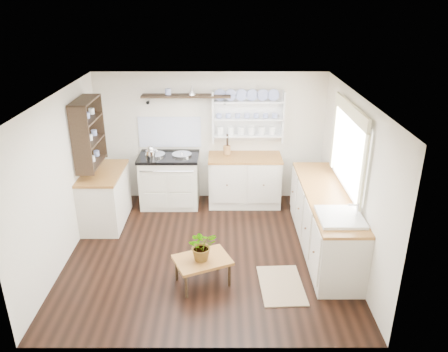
# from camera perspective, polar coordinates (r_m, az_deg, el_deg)

# --- Properties ---
(floor) EXTENTS (4.00, 3.80, 0.01)m
(floor) POSITION_cam_1_polar(r_m,az_deg,el_deg) (6.54, -2.09, -9.77)
(floor) COLOR black
(floor) RESTS_ON ground
(wall_back) EXTENTS (4.00, 0.02, 2.30)m
(wall_back) POSITION_cam_1_polar(r_m,az_deg,el_deg) (7.78, -1.75, 5.08)
(wall_back) COLOR beige
(wall_back) RESTS_ON ground
(wall_right) EXTENTS (0.02, 3.80, 2.30)m
(wall_right) POSITION_cam_1_polar(r_m,az_deg,el_deg) (6.25, 16.40, -0.47)
(wall_right) COLOR beige
(wall_right) RESTS_ON ground
(wall_left) EXTENTS (0.02, 3.80, 2.30)m
(wall_left) POSITION_cam_1_polar(r_m,az_deg,el_deg) (6.40, -20.45, -0.47)
(wall_left) COLOR beige
(wall_left) RESTS_ON ground
(ceiling) EXTENTS (4.00, 3.80, 0.01)m
(ceiling) POSITION_cam_1_polar(r_m,az_deg,el_deg) (5.64, -2.43, 10.29)
(ceiling) COLOR white
(ceiling) RESTS_ON wall_back
(window) EXTENTS (0.08, 1.55, 1.22)m
(window) POSITION_cam_1_polar(r_m,az_deg,el_deg) (6.23, 16.01, 3.59)
(window) COLOR white
(window) RESTS_ON wall_right
(aga_cooker) EXTENTS (1.04, 0.72, 0.96)m
(aga_cooker) POSITION_cam_1_polar(r_m,az_deg,el_deg) (7.76, -7.09, -0.48)
(aga_cooker) COLOR beige
(aga_cooker) RESTS_ON floor
(back_cabinets) EXTENTS (1.27, 0.63, 0.90)m
(back_cabinets) POSITION_cam_1_polar(r_m,az_deg,el_deg) (7.75, 2.69, -0.47)
(back_cabinets) COLOR beige
(back_cabinets) RESTS_ON floor
(right_cabinets) EXTENTS (0.62, 2.43, 0.90)m
(right_cabinets) POSITION_cam_1_polar(r_m,az_deg,el_deg) (6.56, 12.98, -5.67)
(right_cabinets) COLOR beige
(right_cabinets) RESTS_ON floor
(belfast_sink) EXTENTS (0.55, 0.60, 0.45)m
(belfast_sink) POSITION_cam_1_polar(r_m,az_deg,el_deg) (5.76, 14.84, -6.24)
(belfast_sink) COLOR white
(belfast_sink) RESTS_ON right_cabinets
(left_cabinets) EXTENTS (0.62, 1.13, 0.90)m
(left_cabinets) POSITION_cam_1_polar(r_m,az_deg,el_deg) (7.36, -15.27, -2.62)
(left_cabinets) COLOR beige
(left_cabinets) RESTS_ON floor
(plate_rack) EXTENTS (1.20, 0.22, 0.90)m
(plate_rack) POSITION_cam_1_polar(r_m,az_deg,el_deg) (7.64, 3.13, 7.89)
(plate_rack) COLOR white
(plate_rack) RESTS_ON wall_back
(high_shelf) EXTENTS (1.50, 0.29, 0.16)m
(high_shelf) POSITION_cam_1_polar(r_m,az_deg,el_deg) (7.48, -4.96, 10.31)
(high_shelf) COLOR black
(high_shelf) RESTS_ON wall_back
(left_shelving) EXTENTS (0.28, 0.80, 1.05)m
(left_shelving) POSITION_cam_1_polar(r_m,az_deg,el_deg) (7.01, -17.30, 5.46)
(left_shelving) COLOR black
(left_shelving) RESTS_ON wall_left
(kettle) EXTENTS (0.17, 0.17, 0.21)m
(kettle) POSITION_cam_1_polar(r_m,az_deg,el_deg) (7.49, -9.53, 3.11)
(kettle) COLOR silver
(kettle) RESTS_ON aga_cooker
(utensil_crock) EXTENTS (0.13, 0.13, 0.15)m
(utensil_crock) POSITION_cam_1_polar(r_m,az_deg,el_deg) (7.62, 0.38, 3.40)
(utensil_crock) COLOR olive
(utensil_crock) RESTS_ON back_cabinets
(center_table) EXTENTS (0.83, 0.72, 0.37)m
(center_table) POSITION_cam_1_polar(r_m,az_deg,el_deg) (5.73, -2.83, -11.12)
(center_table) COLOR brown
(center_table) RESTS_ON floor
(potted_plant) EXTENTS (0.43, 0.40, 0.41)m
(potted_plant) POSITION_cam_1_polar(r_m,az_deg,el_deg) (5.59, -2.88, -9.01)
(potted_plant) COLOR #3F7233
(potted_plant) RESTS_ON center_table
(floor_rug) EXTENTS (0.59, 0.88, 0.02)m
(floor_rug) POSITION_cam_1_polar(r_m,az_deg,el_deg) (5.90, 7.49, -13.96)
(floor_rug) COLOR #87714E
(floor_rug) RESTS_ON floor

